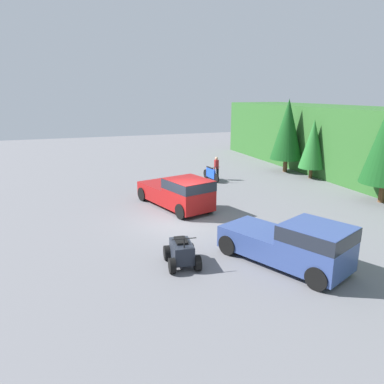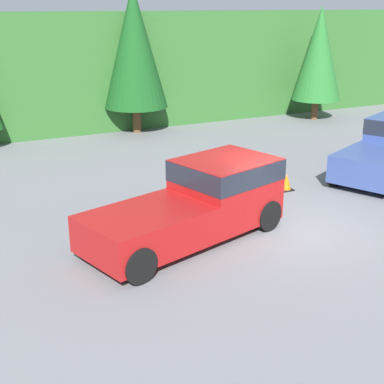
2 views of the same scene
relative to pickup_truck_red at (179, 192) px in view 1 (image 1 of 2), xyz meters
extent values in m
plane|color=slate|center=(2.24, -0.59, -0.99)|extent=(80.00, 80.00, 0.00)
cylinder|color=brown|center=(-6.93, 11.47, -0.45)|extent=(0.36, 0.36, 1.07)
cone|color=#144719|center=(-6.93, 11.47, 2.53)|extent=(2.63, 2.63, 4.89)
cylinder|color=brown|center=(-4.16, 11.96, -0.59)|extent=(0.27, 0.27, 0.81)
cone|color=#236628|center=(-4.16, 11.96, 1.66)|extent=(1.98, 1.98, 3.68)
cylinder|color=brown|center=(2.79, 11.97, -0.40)|extent=(0.40, 0.40, 1.19)
cube|color=maroon|center=(0.87, 0.25, 0.07)|extent=(2.85, 2.59, 1.66)
cube|color=#1E232D|center=(0.87, 0.25, 0.61)|extent=(2.88, 2.61, 0.53)
cube|color=maroon|center=(-1.68, -0.49, -0.32)|extent=(3.37, 2.74, 0.89)
cylinder|color=black|center=(1.24, 1.32, -0.58)|extent=(0.87, 0.50, 0.83)
cylinder|color=black|center=(1.76, -0.45, -0.58)|extent=(0.87, 0.50, 0.83)
cylinder|color=black|center=(-2.82, 0.14, -0.58)|extent=(0.87, 0.50, 0.83)
cylinder|color=black|center=(-2.31, -1.63, -0.58)|extent=(0.87, 0.50, 0.83)
cube|color=#334784|center=(9.29, 2.23, 0.07)|extent=(2.88, 2.76, 1.66)
cube|color=#1E232D|center=(9.29, 2.23, 0.61)|extent=(2.91, 2.79, 0.53)
cube|color=#334784|center=(7.01, 1.19, -0.32)|extent=(3.34, 2.97, 0.89)
cylinder|color=black|center=(9.44, 3.31, -0.58)|extent=(0.87, 0.60, 0.83)
cylinder|color=black|center=(10.21, 1.64, -0.58)|extent=(0.87, 0.60, 0.83)
cylinder|color=black|center=(5.86, 1.68, -0.58)|extent=(0.87, 0.60, 0.83)
cylinder|color=black|center=(6.62, 0.01, -0.58)|extent=(0.87, 0.60, 0.83)
cylinder|color=black|center=(-5.17, 4.48, -0.65)|extent=(0.68, 0.16, 0.67)
cylinder|color=black|center=(-6.90, 4.33, -0.65)|extent=(0.68, 0.16, 0.67)
cube|color=blue|center=(-6.04, 4.40, -0.44)|extent=(1.29, 0.27, 0.70)
cylinder|color=#B7B7BC|center=(-5.22, 4.47, -0.25)|extent=(0.30, 0.08, 0.79)
cylinder|color=black|center=(-5.22, 4.47, 0.16)|extent=(0.09, 0.60, 0.04)
cube|color=black|center=(-6.25, 4.38, -0.06)|extent=(0.95, 0.22, 0.06)
cylinder|color=black|center=(7.55, -1.67, -0.70)|extent=(0.60, 0.28, 0.58)
cylinder|color=black|center=(7.45, -2.62, -0.70)|extent=(0.60, 0.28, 0.58)
cylinder|color=black|center=(6.38, -1.54, -0.70)|extent=(0.60, 0.28, 0.58)
cylinder|color=black|center=(6.27, -2.50, -0.70)|extent=(0.60, 0.28, 0.58)
cube|color=#1E232D|center=(6.91, -2.08, -0.42)|extent=(1.37, 0.88, 0.69)
cylinder|color=black|center=(7.39, -2.13, 0.10)|extent=(0.06, 0.06, 0.35)
cylinder|color=black|center=(7.39, -2.13, 0.27)|extent=(0.13, 0.91, 0.04)
cube|color=black|center=(6.78, -2.07, -0.04)|extent=(0.79, 0.51, 0.08)
cylinder|color=black|center=(-6.06, 4.95, -0.56)|extent=(0.21, 0.21, 0.87)
cylinder|color=black|center=(-6.09, 4.75, -0.56)|extent=(0.21, 0.21, 0.87)
cylinder|color=maroon|center=(-6.08, 4.85, 0.20)|extent=(0.41, 0.41, 0.65)
sphere|color=tan|center=(-6.08, 4.85, 0.65)|extent=(0.27, 0.27, 0.23)
cube|color=black|center=(4.13, 2.00, -0.97)|extent=(0.42, 0.42, 0.03)
cone|color=orange|center=(4.13, 2.00, -0.71)|extent=(0.32, 0.32, 0.55)
camera|label=1|loc=(19.54, -6.09, 5.47)|focal=35.00mm
camera|label=2|loc=(-5.81, -11.29, 4.65)|focal=50.00mm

